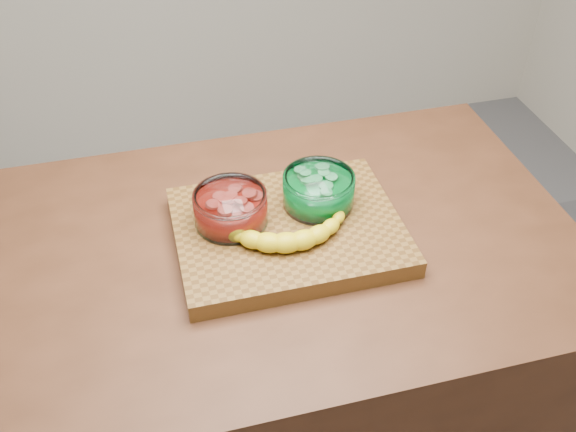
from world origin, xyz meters
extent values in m
cube|color=#4A2716|center=(0.00, 0.00, 0.45)|extent=(1.20, 0.80, 0.90)
cube|color=brown|center=(0.00, 0.00, 0.92)|extent=(0.45, 0.35, 0.04)
cylinder|color=white|center=(-0.11, 0.04, 0.97)|extent=(0.15, 0.15, 0.07)
cylinder|color=#AB190F|center=(-0.11, 0.04, 0.96)|extent=(0.12, 0.12, 0.04)
cylinder|color=#D95044|center=(-0.11, 0.04, 0.99)|extent=(0.12, 0.12, 0.02)
cylinder|color=white|center=(0.08, 0.05, 0.97)|extent=(0.15, 0.15, 0.07)
cylinder|color=#038C2D|center=(0.08, 0.05, 0.96)|extent=(0.13, 0.13, 0.04)
cylinder|color=#66D97E|center=(0.08, 0.05, 0.99)|extent=(0.12, 0.12, 0.02)
camera|label=1|loc=(-0.24, -0.94, 1.79)|focal=40.00mm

